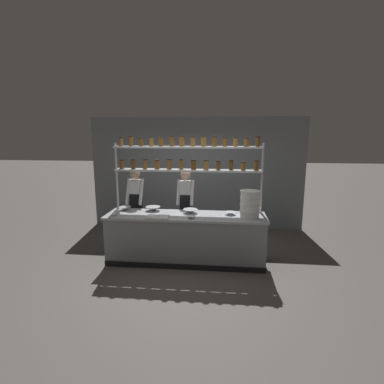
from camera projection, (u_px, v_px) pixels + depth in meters
The scene contains 14 objects.
ground_plane at pixel (186, 261), 5.75m from camera, with size 40.00×40.00×0.00m, color #5B5651.
back_wall at pixel (196, 173), 7.62m from camera, with size 5.38×0.12×2.81m, color gray.
prep_counter at pixel (186, 238), 5.66m from camera, with size 2.98×0.76×0.92m.
spice_shelf_unit at pixel (188, 160), 5.70m from camera, with size 2.86×0.28×2.37m.
chef_left at pixel (136, 202), 6.29m from camera, with size 0.38×0.31×1.70m.
chef_center at pixel (186, 203), 6.33m from camera, with size 0.37×0.30×1.67m.
container_stack at pixel (250, 204), 5.35m from camera, with size 0.36×0.36×0.49m.
cutting_board at pixel (158, 217), 5.37m from camera, with size 0.40×0.26×0.02m.
prep_bowl_near_left at pixel (230, 213), 5.57m from camera, with size 0.20×0.20×0.06m.
prep_bowl_center_front at pixel (125, 208), 5.91m from camera, with size 0.24×0.24×0.07m.
prep_bowl_center_back at pixel (153, 209), 5.86m from camera, with size 0.29×0.29×0.08m.
prep_bowl_near_right at pixel (190, 211), 5.68m from camera, with size 0.28×0.28×0.08m.
prep_bowl_far_left at pixel (191, 217), 5.34m from camera, with size 0.16×0.16×0.04m.
serving_cup_front at pixel (118, 213), 5.52m from camera, with size 0.09×0.09×0.09m.
Camera 1 is at (0.68, -5.34, 2.42)m, focal length 28.00 mm.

